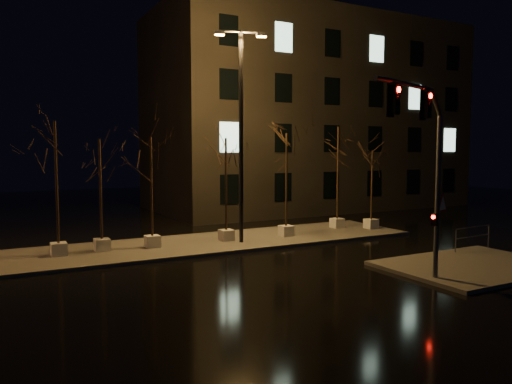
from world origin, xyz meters
TOP-DOWN VIEW (x-y plane):
  - ground at (0.00, 0.00)m, footprint 90.00×90.00m
  - median at (0.00, 6.00)m, footprint 22.00×5.00m
  - sidewalk_corner at (7.50, -3.50)m, footprint 7.00×5.00m
  - building at (14.00, 18.00)m, footprint 25.00×12.00m
  - tree_0 at (-6.94, 6.16)m, footprint 1.80×1.80m
  - tree_1 at (-5.09, 6.28)m, footprint 1.80×1.80m
  - tree_2 at (-2.83, 6.02)m, footprint 1.80×1.80m
  - tree_3 at (0.96, 5.94)m, footprint 1.80×1.80m
  - tree_4 at (4.33, 5.65)m, footprint 1.80×1.80m
  - tree_5 at (8.44, 6.59)m, footprint 1.80×1.80m
  - tree_6 at (10.00, 5.42)m, footprint 1.80×1.80m
  - traffic_signal_mast at (3.49, -4.62)m, footprint 5.17×1.89m
  - streetlight_main at (1.44, 5.20)m, footprint 2.52×1.06m
  - guard_rail_a at (9.97, -1.50)m, footprint 2.45×0.18m

SIDE VIEW (x-z plane):
  - ground at x=0.00m, z-range 0.00..0.00m
  - median at x=0.00m, z-range 0.00..0.15m
  - sidewalk_corner at x=7.50m, z-range 0.00..0.15m
  - guard_rail_a at x=9.97m, z-range 0.31..1.37m
  - tree_6 at x=10.00m, z-range 1.36..6.02m
  - tree_1 at x=-5.09m, z-range 1.49..6.68m
  - tree_3 at x=0.96m, z-range 1.52..6.81m
  - tree_2 at x=-2.83m, z-range 1.52..6.81m
  - tree_4 at x=4.33m, z-range 1.59..7.16m
  - traffic_signal_mast at x=3.49m, z-range 1.19..7.85m
  - tree_0 at x=-6.94m, z-range 1.69..7.64m
  - tree_5 at x=8.44m, z-range 1.71..7.77m
  - streetlight_main at x=1.44m, z-range 0.94..11.21m
  - building at x=14.00m, z-range 0.00..15.00m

